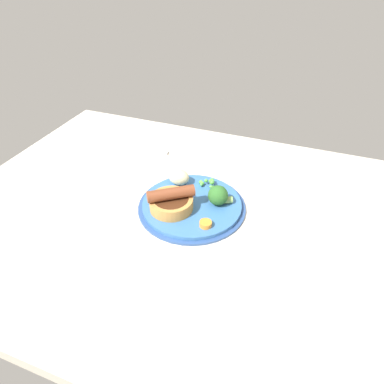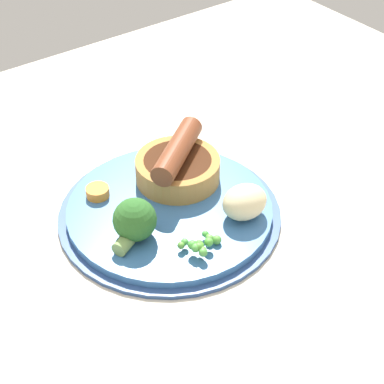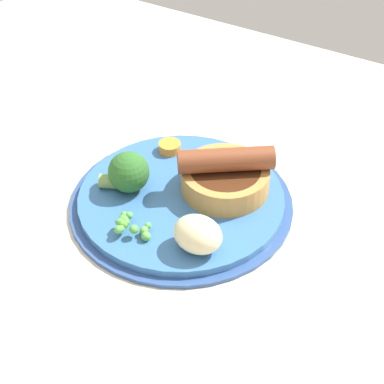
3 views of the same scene
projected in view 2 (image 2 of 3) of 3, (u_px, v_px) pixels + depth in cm
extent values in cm
cube|color=beige|center=(160.00, 216.00, 73.70)|extent=(110.00, 80.00, 3.00)
cylinder|color=#2D4C84|center=(171.00, 213.00, 71.40)|extent=(24.68, 24.68, 0.50)
cylinder|color=#386BA8|center=(171.00, 210.00, 71.11)|extent=(22.71, 22.71, 1.40)
cylinder|color=#BC8442|center=(178.00, 169.00, 73.47)|extent=(9.70, 9.70, 2.76)
cylinder|color=#472614|center=(178.00, 161.00, 72.69)|extent=(7.76, 7.76, 0.30)
cylinder|color=brown|center=(177.00, 150.00, 71.77)|extent=(9.94, 8.16, 2.60)
sphere|color=#50B644|center=(192.00, 245.00, 64.05)|extent=(1.00, 1.00, 1.00)
sphere|color=#53A644|center=(203.00, 252.00, 63.51)|extent=(0.90, 0.90, 0.90)
sphere|color=#55BA4D|center=(202.00, 236.00, 65.89)|extent=(0.72, 0.72, 0.72)
sphere|color=#54AF40|center=(209.00, 242.00, 64.61)|extent=(0.93, 0.93, 0.93)
sphere|color=#5CB735|center=(200.00, 246.00, 63.93)|extent=(0.82, 0.82, 0.82)
sphere|color=#57B14D|center=(185.00, 242.00, 65.01)|extent=(0.78, 0.78, 0.78)
sphere|color=#53A33D|center=(199.00, 244.00, 64.04)|extent=(0.81, 0.81, 0.81)
sphere|color=#5DB13D|center=(193.00, 244.00, 64.25)|extent=(0.75, 0.75, 0.75)
sphere|color=#55B248|center=(196.00, 248.00, 63.76)|extent=(0.93, 0.93, 0.93)
sphere|color=#64AC4B|center=(213.00, 237.00, 65.90)|extent=(0.88, 0.88, 0.88)
sphere|color=#54B138|center=(209.00, 237.00, 65.76)|extent=(0.72, 0.72, 0.72)
sphere|color=#5EA43E|center=(181.00, 245.00, 64.73)|extent=(0.77, 0.77, 0.77)
sphere|color=#52A33A|center=(199.00, 247.00, 63.78)|extent=(0.92, 0.92, 0.92)
sphere|color=#5EB73C|center=(203.00, 250.00, 63.69)|extent=(0.80, 0.80, 0.80)
sphere|color=#5BAD42|center=(217.00, 240.00, 65.71)|extent=(0.98, 0.98, 0.98)
sphere|color=#2D6628|center=(135.00, 220.00, 65.43)|extent=(4.56, 4.56, 4.56)
cylinder|color=#7A9E56|center=(123.00, 244.00, 64.74)|extent=(2.49, 2.31, 1.60)
ellipsoid|color=beige|center=(245.00, 202.00, 68.24)|extent=(5.17, 4.25, 3.72)
cylinder|color=orange|center=(98.00, 192.00, 71.62)|extent=(3.25, 3.25, 1.11)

